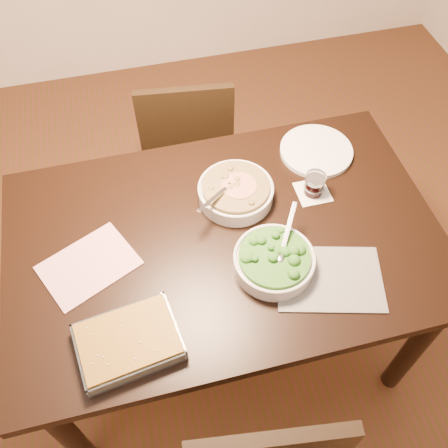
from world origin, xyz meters
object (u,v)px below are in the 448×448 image
object	(u,v)px
stew_bowl	(236,191)
baking_dish	(128,342)
table	(225,253)
chair_far	(187,141)
wine_tumbler	(315,184)
broccoli_bowl	(274,261)
dinner_plate	(316,151)

from	to	relation	value
stew_bowl	baking_dish	world-z (taller)	stew_bowl
table	chair_far	bearing A→B (deg)	89.04
wine_tumbler	chair_far	xyz separation A→B (m)	(-0.33, 0.64, -0.33)
broccoli_bowl	dinner_plate	size ratio (longest dim) A/B	1.00
table	chair_far	distance (m)	0.77
wine_tumbler	chair_far	size ratio (longest dim) A/B	0.10
wine_tumbler	dinner_plate	world-z (taller)	wine_tumbler
dinner_plate	chair_far	bearing A→B (deg)	131.03
table	stew_bowl	distance (m)	0.21
wine_tumbler	baking_dish	bearing A→B (deg)	-149.79
stew_bowl	wine_tumbler	size ratio (longest dim) A/B	3.18
broccoli_bowl	chair_far	distance (m)	0.95
table	stew_bowl	bearing A→B (deg)	62.90
wine_tumbler	dinner_plate	distance (m)	0.20
dinner_plate	chair_far	size ratio (longest dim) A/B	0.31
stew_bowl	chair_far	bearing A→B (deg)	95.99
stew_bowl	wine_tumbler	distance (m)	0.27
chair_far	baking_dish	bearing A→B (deg)	78.00
wine_tumbler	chair_far	world-z (taller)	chair_far
chair_far	table	bearing A→B (deg)	96.08
table	wine_tumbler	distance (m)	0.38
stew_bowl	broccoli_bowl	world-z (taller)	same
stew_bowl	wine_tumbler	world-z (taller)	stew_bowl
wine_tumbler	table	bearing A→B (deg)	-162.61
broccoli_bowl	wine_tumbler	xyz separation A→B (m)	(0.22, 0.25, 0.01)
stew_bowl	dinner_plate	size ratio (longest dim) A/B	0.97
wine_tumbler	dinner_plate	xyz separation A→B (m)	(0.08, 0.18, -0.04)
table	broccoli_bowl	xyz separation A→B (m)	(0.12, -0.15, 0.13)
broccoli_bowl	baking_dish	bearing A→B (deg)	-162.32
wine_tumbler	broccoli_bowl	bearing A→B (deg)	-131.42
stew_bowl	baking_dish	distance (m)	0.61
broccoli_bowl	dinner_plate	distance (m)	0.52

